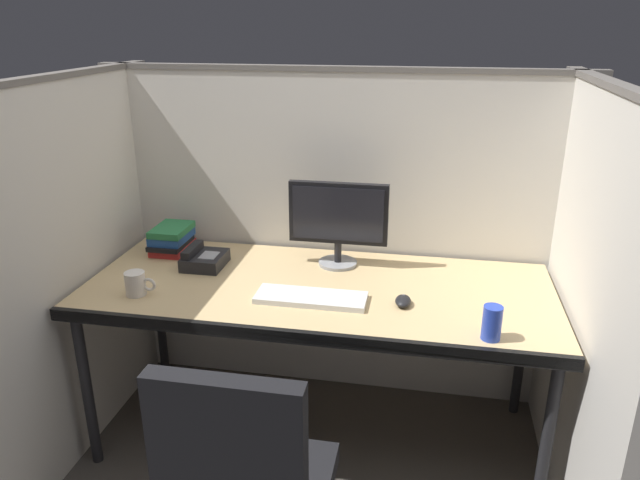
{
  "coord_description": "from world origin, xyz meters",
  "views": [
    {
      "loc": [
        0.42,
        -1.87,
        1.77
      ],
      "look_at": [
        0.0,
        0.35,
        0.92
      ],
      "focal_mm": 33.37,
      "sensor_mm": 36.0,
      "label": 1
    }
  ],
  "objects_px": {
    "computer_mouse": "(403,301)",
    "coffee_mug": "(136,284)",
    "monitor_center": "(338,218)",
    "soda_can": "(492,323)",
    "keyboard_main": "(312,298)",
    "desk_phone": "(204,259)",
    "desk": "(317,297)",
    "book_stack": "(172,239)"
  },
  "relations": [
    {
      "from": "computer_mouse",
      "to": "coffee_mug",
      "type": "distance_m",
      "value": 1.04
    },
    {
      "from": "monitor_center",
      "to": "soda_can",
      "type": "xyz_separation_m",
      "value": [
        0.61,
        -0.55,
        -0.15
      ]
    },
    {
      "from": "monitor_center",
      "to": "keyboard_main",
      "type": "height_order",
      "value": "monitor_center"
    },
    {
      "from": "computer_mouse",
      "to": "desk_phone",
      "type": "distance_m",
      "value": 0.91
    },
    {
      "from": "desk",
      "to": "desk_phone",
      "type": "relative_size",
      "value": 10.0
    },
    {
      "from": "monitor_center",
      "to": "coffee_mug",
      "type": "distance_m",
      "value": 0.87
    },
    {
      "from": "soda_can",
      "to": "computer_mouse",
      "type": "bearing_deg",
      "value": 146.93
    },
    {
      "from": "book_stack",
      "to": "monitor_center",
      "type": "bearing_deg",
      "value": -1.05
    },
    {
      "from": "book_stack",
      "to": "computer_mouse",
      "type": "bearing_deg",
      "value": -18.24
    },
    {
      "from": "book_stack",
      "to": "desk_phone",
      "type": "xyz_separation_m",
      "value": [
        0.21,
        -0.14,
        -0.03
      ]
    },
    {
      "from": "computer_mouse",
      "to": "desk_phone",
      "type": "xyz_separation_m",
      "value": [
        -0.88,
        0.22,
        0.02
      ]
    },
    {
      "from": "desk",
      "to": "soda_can",
      "type": "height_order",
      "value": "soda_can"
    },
    {
      "from": "monitor_center",
      "to": "desk_phone",
      "type": "height_order",
      "value": "monitor_center"
    },
    {
      "from": "soda_can",
      "to": "desk_phone",
      "type": "bearing_deg",
      "value": 160.63
    },
    {
      "from": "desk_phone",
      "to": "coffee_mug",
      "type": "bearing_deg",
      "value": -115.76
    },
    {
      "from": "desk_phone",
      "to": "computer_mouse",
      "type": "bearing_deg",
      "value": -13.89
    },
    {
      "from": "desk",
      "to": "desk_phone",
      "type": "height_order",
      "value": "desk_phone"
    },
    {
      "from": "computer_mouse",
      "to": "desk_phone",
      "type": "bearing_deg",
      "value": 166.11
    },
    {
      "from": "desk_phone",
      "to": "soda_can",
      "type": "bearing_deg",
      "value": -19.37
    },
    {
      "from": "keyboard_main",
      "to": "book_stack",
      "type": "relative_size",
      "value": 1.92
    },
    {
      "from": "monitor_center",
      "to": "coffee_mug",
      "type": "xyz_separation_m",
      "value": [
        -0.73,
        -0.45,
        -0.17
      ]
    },
    {
      "from": "keyboard_main",
      "to": "book_stack",
      "type": "height_order",
      "value": "book_stack"
    },
    {
      "from": "book_stack",
      "to": "coffee_mug",
      "type": "height_order",
      "value": "book_stack"
    },
    {
      "from": "keyboard_main",
      "to": "desk",
      "type": "bearing_deg",
      "value": 91.91
    },
    {
      "from": "computer_mouse",
      "to": "book_stack",
      "type": "height_order",
      "value": "book_stack"
    },
    {
      "from": "soda_can",
      "to": "monitor_center",
      "type": "bearing_deg",
      "value": 138.38
    },
    {
      "from": "desk",
      "to": "coffee_mug",
      "type": "xyz_separation_m",
      "value": [
        -0.69,
        -0.2,
        0.1
      ]
    },
    {
      "from": "monitor_center",
      "to": "book_stack",
      "type": "height_order",
      "value": "monitor_center"
    },
    {
      "from": "book_stack",
      "to": "desk",
      "type": "bearing_deg",
      "value": -19.26
    },
    {
      "from": "desk",
      "to": "monitor_center",
      "type": "distance_m",
      "value": 0.36
    },
    {
      "from": "monitor_center",
      "to": "keyboard_main",
      "type": "distance_m",
      "value": 0.43
    },
    {
      "from": "computer_mouse",
      "to": "coffee_mug",
      "type": "bearing_deg",
      "value": -174.36
    },
    {
      "from": "monitor_center",
      "to": "computer_mouse",
      "type": "xyz_separation_m",
      "value": [
        0.31,
        -0.35,
        -0.2
      ]
    },
    {
      "from": "monitor_center",
      "to": "soda_can",
      "type": "relative_size",
      "value": 3.52
    },
    {
      "from": "soda_can",
      "to": "desk_phone",
      "type": "height_order",
      "value": "soda_can"
    },
    {
      "from": "monitor_center",
      "to": "soda_can",
      "type": "height_order",
      "value": "monitor_center"
    },
    {
      "from": "desk",
      "to": "coffee_mug",
      "type": "distance_m",
      "value": 0.72
    },
    {
      "from": "desk",
      "to": "monitor_center",
      "type": "bearing_deg",
      "value": 79.41
    },
    {
      "from": "keyboard_main",
      "to": "computer_mouse",
      "type": "distance_m",
      "value": 0.35
    },
    {
      "from": "keyboard_main",
      "to": "computer_mouse",
      "type": "bearing_deg",
      "value": 4.15
    },
    {
      "from": "keyboard_main",
      "to": "soda_can",
      "type": "xyz_separation_m",
      "value": [
        0.66,
        -0.17,
        0.05
      ]
    },
    {
      "from": "keyboard_main",
      "to": "desk_phone",
      "type": "relative_size",
      "value": 2.26
    }
  ]
}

